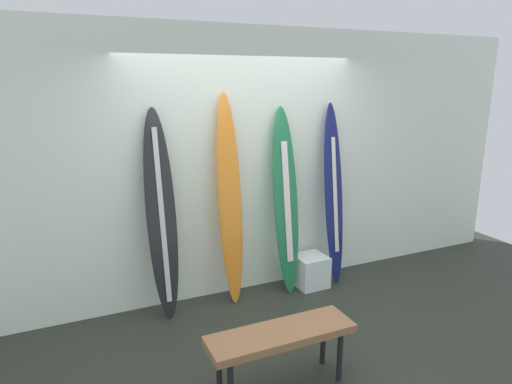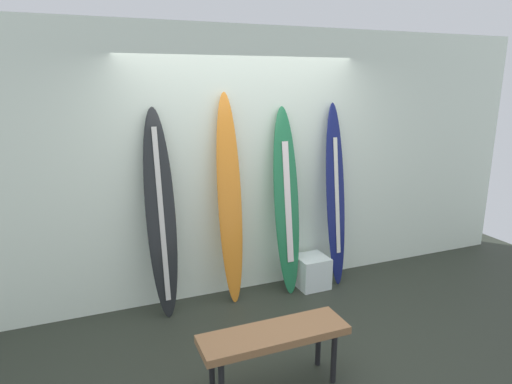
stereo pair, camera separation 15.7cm
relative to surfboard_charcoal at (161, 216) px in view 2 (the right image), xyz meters
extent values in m
cube|color=#2A2F26|center=(0.92, -1.00, -1.02)|extent=(8.00, 8.00, 0.04)
cube|color=white|center=(0.92, 0.30, 0.40)|extent=(7.20, 0.20, 2.80)
ellipsoid|color=black|center=(0.00, 0.00, 0.01)|extent=(0.30, 0.35, 2.03)
cube|color=beige|center=(0.00, -0.03, 0.02)|extent=(0.06, 0.24, 1.66)
cone|color=black|center=(0.00, -0.07, -0.82)|extent=(0.07, 0.08, 0.11)
ellipsoid|color=orange|center=(0.70, 0.02, 0.08)|extent=(0.27, 0.31, 2.16)
cone|color=black|center=(0.70, -0.03, -0.81)|extent=(0.07, 0.08, 0.11)
ellipsoid|color=#217345|center=(1.33, 0.00, 0.00)|extent=(0.30, 0.36, 2.01)
cube|color=white|center=(1.33, -0.03, 0.01)|extent=(0.08, 0.19, 1.28)
cone|color=black|center=(1.33, -0.07, -0.82)|extent=(0.07, 0.08, 0.11)
ellipsoid|color=navy|center=(1.93, 0.00, 0.01)|extent=(0.25, 0.33, 2.03)
cube|color=silver|center=(1.93, -0.03, 0.02)|extent=(0.05, 0.18, 1.28)
cone|color=black|center=(1.93, -0.07, -0.82)|extent=(0.07, 0.08, 0.11)
cube|color=white|center=(1.63, -0.05, -0.83)|extent=(0.34, 0.34, 0.35)
cube|color=#956741|center=(0.54, -1.44, -0.56)|extent=(1.12, 0.34, 0.06)
cylinder|color=black|center=(0.99, -1.56, -0.79)|extent=(0.04, 0.04, 0.42)
cylinder|color=black|center=(0.09, -1.33, -0.79)|extent=(0.04, 0.04, 0.42)
cylinder|color=black|center=(0.99, -1.33, -0.79)|extent=(0.04, 0.04, 0.42)
camera|label=1|loc=(-0.82, -4.02, 1.26)|focal=31.04mm
camera|label=2|loc=(-0.67, -4.08, 1.26)|focal=31.04mm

